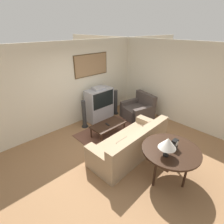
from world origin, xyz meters
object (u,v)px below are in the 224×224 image
object	(u,v)px
couch	(131,145)
tv	(99,104)
speaker_tower_right	(116,103)
speaker_tower_left	(84,115)
console_table	(171,152)
mantel_clock	(175,144)
coffee_table	(108,125)
table_lamp	(168,143)
armchair	(138,110)

from	to	relation	value
couch	tv	bearing A→B (deg)	-110.75
speaker_tower_right	speaker_tower_left	bearing A→B (deg)	180.00
console_table	speaker_tower_left	bearing A→B (deg)	90.93
mantel_clock	speaker_tower_right	size ratio (longest dim) A/B	0.23
speaker_tower_right	console_table	bearing A→B (deg)	-114.57
tv	speaker_tower_right	size ratio (longest dim) A/B	1.30
coffee_table	table_lamp	size ratio (longest dim) A/B	2.56
coffee_table	speaker_tower_left	bearing A→B (deg)	104.04
couch	table_lamp	size ratio (longest dim) A/B	5.57
armchair	speaker_tower_left	xyz separation A→B (m)	(-1.81, 0.81, 0.15)
couch	coffee_table	bearing A→B (deg)	-102.22
coffee_table	table_lamp	bearing A→B (deg)	-101.27
coffee_table	tv	bearing A→B (deg)	63.57
couch	speaker_tower_right	size ratio (longest dim) A/B	2.40
mantel_clock	speaker_tower_left	size ratio (longest dim) A/B	0.23
couch	table_lamp	world-z (taller)	table_lamp
speaker_tower_right	mantel_clock	bearing A→B (deg)	-113.39
coffee_table	speaker_tower_right	distance (m)	1.53
armchair	mantel_clock	world-z (taller)	mantel_clock
tv	coffee_table	distance (m)	1.14
couch	speaker_tower_left	world-z (taller)	speaker_tower_left
mantel_clock	speaker_tower_left	bearing A→B (deg)	92.15
mantel_clock	speaker_tower_left	xyz separation A→B (m)	(-0.12, 3.09, -0.42)
armchair	speaker_tower_left	size ratio (longest dim) A/B	1.19
tv	table_lamp	bearing A→B (deg)	-106.34
armchair	speaker_tower_right	size ratio (longest dim) A/B	1.19
armchair	table_lamp	distance (m)	3.14
tv	speaker_tower_right	world-z (taller)	tv
console_table	table_lamp	distance (m)	0.44
couch	mantel_clock	bearing A→B (deg)	90.93
console_table	speaker_tower_right	bearing A→B (deg)	65.43
couch	mantel_clock	distance (m)	1.24
coffee_table	mantel_clock	xyz separation A→B (m)	(-0.11, -2.18, 0.52)
table_lamp	speaker_tower_left	world-z (taller)	table_lamp
armchair	coffee_table	world-z (taller)	armchair
console_table	mantel_clock	xyz separation A→B (m)	(0.07, -0.02, 0.17)
tv	speaker_tower_left	bearing A→B (deg)	-173.36
table_lamp	speaker_tower_right	world-z (taller)	table_lamp
tv	console_table	size ratio (longest dim) A/B	1.02
mantel_clock	console_table	bearing A→B (deg)	161.57
mantel_clock	speaker_tower_right	bearing A→B (deg)	66.61
armchair	speaker_tower_right	distance (m)	0.90
couch	speaker_tower_left	distance (m)	2.00
console_table	table_lamp	xyz separation A→B (m)	(-0.25, -0.02, 0.36)
console_table	speaker_tower_left	size ratio (longest dim) A/B	1.27
table_lamp	speaker_tower_right	xyz separation A→B (m)	(1.66, 3.09, -0.61)
couch	console_table	distance (m)	1.15
tv	couch	xyz separation A→B (m)	(-0.68, -2.08, -0.28)
mantel_clock	speaker_tower_right	xyz separation A→B (m)	(1.34, 3.09, -0.42)
speaker_tower_right	armchair	bearing A→B (deg)	-66.20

